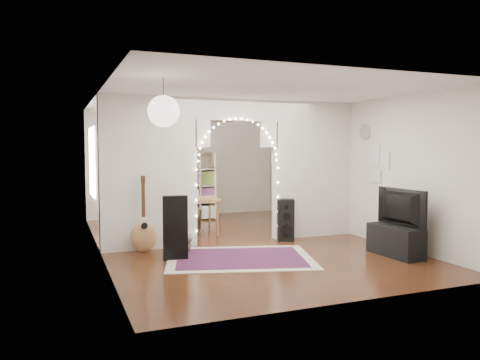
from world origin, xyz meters
name	(u,v)px	position (x,y,z in m)	size (l,w,h in m)	color
floor	(236,242)	(0.00, 0.00, 0.00)	(7.50, 7.50, 0.00)	black
ceiling	(236,99)	(0.00, 0.00, 2.70)	(5.00, 7.50, 0.02)	white
wall_back	(185,164)	(0.00, 3.75, 1.35)	(5.00, 0.02, 2.70)	silver
wall_front	(354,187)	(0.00, -3.75, 1.35)	(5.00, 0.02, 2.70)	silver
wall_left	(99,174)	(-2.50, 0.00, 1.35)	(0.02, 7.50, 2.70)	silver
wall_right	(348,169)	(2.50, 0.00, 1.35)	(0.02, 7.50, 2.70)	silver
divider_wall	(236,167)	(0.00, 0.00, 1.42)	(5.00, 0.20, 2.70)	silver
fairy_lights	(239,161)	(0.00, -0.13, 1.55)	(1.64, 0.04, 1.60)	#FFEABF
window	(92,162)	(-2.47, 1.80, 1.50)	(0.04, 1.20, 1.40)	white
wall_clock	(365,132)	(2.48, -0.60, 2.10)	(0.31, 0.31, 0.03)	white
picture_frames	(378,163)	(2.48, -1.00, 1.50)	(0.02, 0.50, 0.70)	white
paper_lantern	(164,111)	(-1.90, -2.40, 2.25)	(0.40, 0.40, 0.40)	white
ceiling_fan	(204,121)	(0.00, 2.00, 2.40)	(1.10, 1.10, 0.30)	gold
area_rug	(240,258)	(-0.43, -1.28, 0.01)	(2.33, 1.75, 0.02)	maroon
guitar_case	(175,228)	(-1.42, -0.97, 0.52)	(0.39, 0.13, 1.03)	black
acoustic_guitar	(144,224)	(-1.80, -0.25, 0.49)	(0.47, 0.29, 1.12)	#BA834A
tabby_cat	(185,244)	(-1.13, -0.49, 0.14)	(0.28, 0.52, 0.34)	brown
floor_speaker	(286,220)	(0.93, -0.25, 0.40)	(0.39, 0.36, 0.80)	black
media_console	(395,241)	(2.04, -2.06, 0.25)	(0.40, 1.00, 0.50)	black
tv	(396,207)	(2.04, -2.06, 0.81)	(1.07, 0.14, 0.62)	black
bookcase	(182,186)	(-0.30, 2.92, 0.85)	(1.66, 0.42, 1.70)	#BEAC8A
dining_table	(189,202)	(-0.64, 1.05, 0.68)	(1.25, 0.88, 0.76)	brown
flower_vase	(189,194)	(-0.64, 1.05, 0.85)	(0.18, 0.18, 0.19)	silver
dining_chair_left	(182,225)	(-0.79, 1.04, 0.22)	(0.46, 0.47, 0.43)	#4F4327
dining_chair_right	(187,220)	(-0.56, 1.47, 0.25)	(0.53, 0.54, 0.49)	#4F4327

